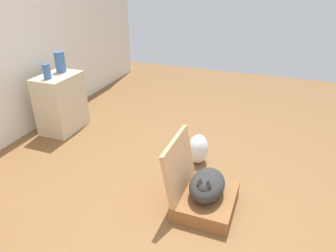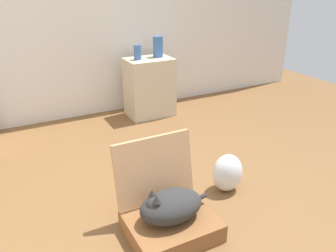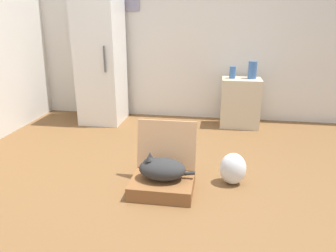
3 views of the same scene
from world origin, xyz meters
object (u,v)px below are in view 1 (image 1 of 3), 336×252
Objects in this scene: cat at (207,185)px; plastic_bag_white at (198,149)px; side_table at (61,103)px; suitcase_base at (206,200)px; vase_tall at (47,71)px; vase_short at (60,62)px.

plastic_bag_white is at bearing 21.35° from cat.
suitcase_base is at bearing -111.09° from side_table.
side_table is (0.77, 2.00, 0.28)m from suitcase_base.
cat is at bearing -107.79° from vase_tall.
suitcase_base is at bearing -2.78° from cat.
cat is (-0.01, 0.00, 0.16)m from suitcase_base.
suitcase_base is 0.68m from plastic_bag_white.
suitcase_base is 2.34× the size of vase_short.
side_table is at bearing -166.41° from vase_short.
vase_tall reaches higher than cat.
vase_short reaches higher than suitcase_base.
cat is at bearing -111.28° from side_table.
vase_tall is at bearing 72.21° from cat.
vase_tall is (0.01, 1.76, 0.62)m from plastic_bag_white.
vase_tall is (0.65, 2.01, 0.55)m from cat.
plastic_bag_white is 1.87× the size of vase_tall.
cat is at bearing 177.22° from suitcase_base.
vase_tall is at bearing 89.71° from plastic_bag_white.
cat is 0.72× the size of side_table.
vase_tall is 0.27m from vase_short.
cat is 1.62× the size of plastic_bag_white.
vase_tall reaches higher than suitcase_base.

